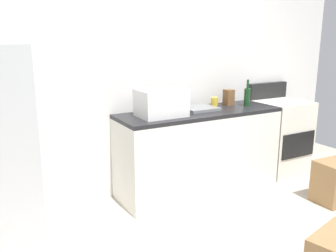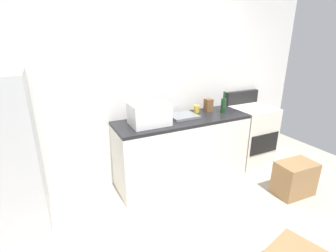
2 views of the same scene
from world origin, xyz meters
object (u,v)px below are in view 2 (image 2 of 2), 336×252
at_px(stove_oven, 250,134).
at_px(knife_block, 208,105).
at_px(coffee_mug, 197,109).
at_px(wine_bottle, 223,105).
at_px(cardboard_box_large, 295,178).
at_px(microwave, 149,114).

distance_m(stove_oven, knife_block, 0.91).
bearing_deg(knife_block, coffee_mug, 169.62).
relative_size(wine_bottle, coffee_mug, 3.00).
bearing_deg(cardboard_box_large, wine_bottle, 116.29).
height_order(microwave, wine_bottle, wine_bottle).
height_order(stove_oven, microwave, microwave).
distance_m(knife_block, cardboard_box_large, 1.46).
xyz_separation_m(stove_oven, microwave, (-1.70, -0.03, 0.57)).
distance_m(wine_bottle, coffee_mug, 0.38).
height_order(wine_bottle, knife_block, wine_bottle).
xyz_separation_m(knife_block, cardboard_box_large, (0.61, -1.07, -0.77)).
height_order(coffee_mug, knife_block, knife_block).
relative_size(stove_oven, cardboard_box_large, 2.28).
bearing_deg(stove_oven, cardboard_box_large, -97.09).
distance_m(microwave, wine_bottle, 1.12).
xyz_separation_m(stove_oven, wine_bottle, (-0.58, -0.02, 0.54)).
bearing_deg(knife_block, stove_oven, -9.15).
xyz_separation_m(wine_bottle, cardboard_box_large, (0.46, -0.93, -0.79)).
bearing_deg(knife_block, cardboard_box_large, -60.23).
bearing_deg(stove_oven, wine_bottle, -177.74).
bearing_deg(cardboard_box_large, knife_block, 119.77).
bearing_deg(microwave, knife_block, 8.88).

